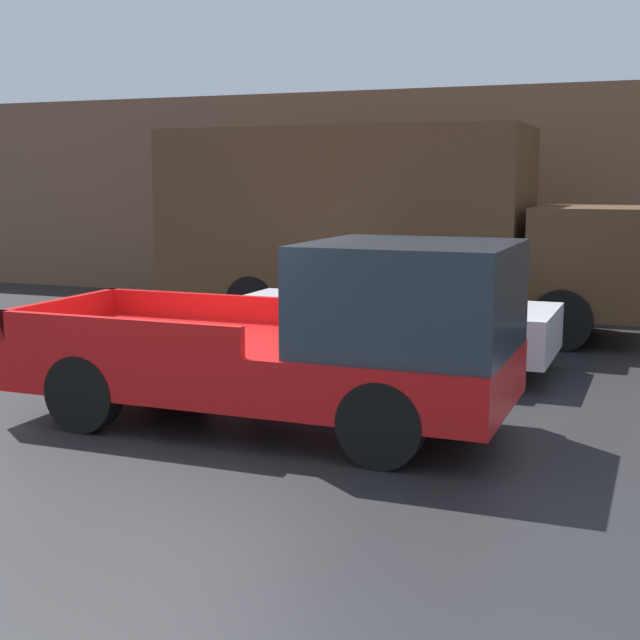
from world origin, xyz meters
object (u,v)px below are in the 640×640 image
object	(u,v)px
pickup_truck	(313,341)
newspaper_box	(552,285)
car	(392,310)
delivery_truck	(376,223)

from	to	relation	value
pickup_truck	newspaper_box	size ratio (longest dim) A/B	4.68
car	newspaper_box	distance (m)	6.13
car	pickup_truck	bearing A→B (deg)	-87.88
delivery_truck	newspaper_box	distance (m)	4.04
pickup_truck	newspaper_box	xyz separation A→B (m)	(1.31, 9.20, -0.38)
pickup_truck	car	bearing A→B (deg)	92.12
pickup_truck	newspaper_box	distance (m)	9.30
delivery_truck	newspaper_box	world-z (taller)	delivery_truck
pickup_truck	car	world-z (taller)	pickup_truck
car	delivery_truck	distance (m)	3.65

